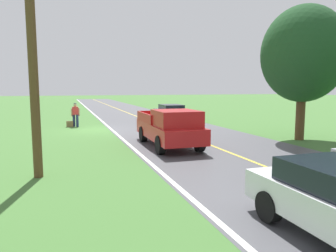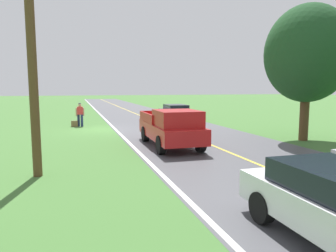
{
  "view_description": "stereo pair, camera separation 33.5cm",
  "coord_description": "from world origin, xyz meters",
  "px_view_note": "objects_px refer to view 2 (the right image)",
  "views": [
    {
      "loc": [
        2.16,
        21.29,
        2.82
      ],
      "look_at": [
        -1.69,
        9.71,
        1.32
      ],
      "focal_mm": 33.4,
      "sensor_mm": 36.0,
      "label": 1
    },
    {
      "loc": [
        1.84,
        21.39,
        2.82
      ],
      "look_at": [
        -1.69,
        9.71,
        1.32
      ],
      "focal_mm": 33.4,
      "sensor_mm": 36.0,
      "label": 2
    }
  ],
  "objects_px": {
    "hitchhiker_walking": "(80,113)",
    "sedan_near_oncoming": "(175,112)",
    "pickup_truck_passing": "(172,127)",
    "suitcase_carried": "(74,124)",
    "tree_far_side_near": "(307,54)",
    "utility_pole_roadside": "(32,61)"
  },
  "relations": [
    {
      "from": "hitchhiker_walking",
      "to": "sedan_near_oncoming",
      "type": "relative_size",
      "value": 0.39
    },
    {
      "from": "pickup_truck_passing",
      "to": "sedan_near_oncoming",
      "type": "bearing_deg",
      "value": -108.92
    },
    {
      "from": "suitcase_carried",
      "to": "pickup_truck_passing",
      "type": "relative_size",
      "value": 0.08
    },
    {
      "from": "tree_far_side_near",
      "to": "sedan_near_oncoming",
      "type": "relative_size",
      "value": 1.6
    },
    {
      "from": "hitchhiker_walking",
      "to": "utility_pole_roadside",
      "type": "bearing_deg",
      "value": 83.07
    },
    {
      "from": "utility_pole_roadside",
      "to": "suitcase_carried",
      "type": "bearing_deg",
      "value": -95.17
    },
    {
      "from": "suitcase_carried",
      "to": "sedan_near_oncoming",
      "type": "xyz_separation_m",
      "value": [
        -8.26,
        -1.61,
        0.54
      ]
    },
    {
      "from": "hitchhiker_walking",
      "to": "pickup_truck_passing",
      "type": "distance_m",
      "value": 10.47
    },
    {
      "from": "suitcase_carried",
      "to": "utility_pole_roadside",
      "type": "bearing_deg",
      "value": -7.37
    },
    {
      "from": "tree_far_side_near",
      "to": "utility_pole_roadside",
      "type": "bearing_deg",
      "value": 14.15
    },
    {
      "from": "hitchhiker_walking",
      "to": "tree_far_side_near",
      "type": "height_order",
      "value": "tree_far_side_near"
    },
    {
      "from": "suitcase_carried",
      "to": "utility_pole_roadside",
      "type": "xyz_separation_m",
      "value": [
        1.18,
        13.05,
        3.41
      ]
    },
    {
      "from": "utility_pole_roadside",
      "to": "pickup_truck_passing",
      "type": "bearing_deg",
      "value": -148.17
    },
    {
      "from": "sedan_near_oncoming",
      "to": "utility_pole_roadside",
      "type": "height_order",
      "value": "utility_pole_roadside"
    },
    {
      "from": "pickup_truck_passing",
      "to": "suitcase_carried",
      "type": "bearing_deg",
      "value": -65.15
    },
    {
      "from": "pickup_truck_passing",
      "to": "sedan_near_oncoming",
      "type": "xyz_separation_m",
      "value": [
        -3.83,
        -11.18,
        -0.21
      ]
    },
    {
      "from": "suitcase_carried",
      "to": "pickup_truck_passing",
      "type": "distance_m",
      "value": 10.57
    },
    {
      "from": "tree_far_side_near",
      "to": "utility_pole_roadside",
      "type": "height_order",
      "value": "utility_pole_roadside"
    },
    {
      "from": "sedan_near_oncoming",
      "to": "suitcase_carried",
      "type": "bearing_deg",
      "value": 11.01
    },
    {
      "from": "pickup_truck_passing",
      "to": "tree_far_side_near",
      "type": "xyz_separation_m",
      "value": [
        -7.38,
        0.21,
        3.61
      ]
    },
    {
      "from": "suitcase_carried",
      "to": "sedan_near_oncoming",
      "type": "bearing_deg",
      "value": 98.8
    },
    {
      "from": "suitcase_carried",
      "to": "utility_pole_roadside",
      "type": "height_order",
      "value": "utility_pole_roadside"
    }
  ]
}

